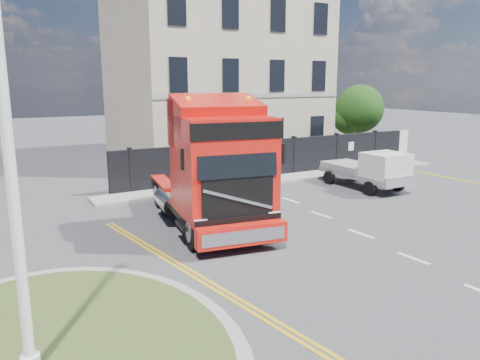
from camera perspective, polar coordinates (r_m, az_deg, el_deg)
ground at (r=14.70m, az=5.02°, el=-7.92°), size 120.00×120.00×0.00m
traffic_island at (r=9.72m, az=-21.26°, el=-19.22°), size 6.80×6.80×0.17m
hoarding_fence at (r=25.28m, az=5.72°, el=2.81°), size 18.80×0.25×2.00m
georgian_building at (r=31.14m, az=-3.16°, el=13.37°), size 12.30×10.30×12.80m
tree at (r=32.41m, az=14.05°, el=8.15°), size 3.20×3.20×4.80m
pavement_far at (r=24.41m, az=5.84°, el=0.24°), size 20.00×1.60×0.12m
truck at (r=15.60m, az=-2.98°, el=0.84°), size 3.87×7.73×4.43m
flatbed_pickup at (r=22.39m, az=16.29°, el=1.18°), size 1.98×4.46×1.84m
lamppost_island at (r=7.89m, az=-26.57°, el=5.19°), size 0.25×0.50×8.12m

